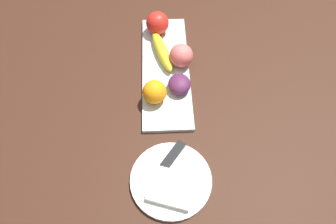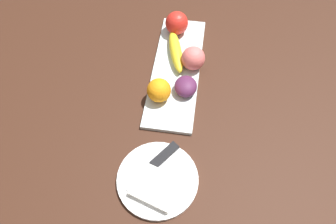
% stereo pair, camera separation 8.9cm
% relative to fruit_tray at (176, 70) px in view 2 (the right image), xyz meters
% --- Properties ---
extents(ground_plane, '(2.40, 2.40, 0.00)m').
position_rel_fruit_tray_xyz_m(ground_plane, '(0.03, 0.01, -0.01)').
color(ground_plane, '#391E13').
extents(fruit_tray, '(0.46, 0.15, 0.01)m').
position_rel_fruit_tray_xyz_m(fruit_tray, '(0.00, 0.00, 0.00)').
color(fruit_tray, silver).
rests_on(fruit_tray, ground_plane).
extents(apple, '(0.08, 0.08, 0.08)m').
position_rel_fruit_tray_xyz_m(apple, '(-0.17, -0.02, 0.05)').
color(apple, red).
rests_on(apple, fruit_tray).
extents(banana, '(0.19, 0.09, 0.04)m').
position_rel_fruit_tray_xyz_m(banana, '(-0.06, -0.01, 0.03)').
color(banana, yellow).
rests_on(banana, fruit_tray).
extents(orange_near_apple, '(0.07, 0.07, 0.07)m').
position_rel_fruit_tray_xyz_m(orange_near_apple, '(0.12, -0.04, 0.04)').
color(orange_near_apple, orange).
rests_on(orange_near_apple, fruit_tray).
extents(peach, '(0.08, 0.08, 0.08)m').
position_rel_fruit_tray_xyz_m(peach, '(-0.02, 0.05, 0.04)').
color(peach, '#E56B68').
rests_on(peach, fruit_tray).
extents(grape_bunch, '(0.08, 0.07, 0.04)m').
position_rel_fruit_tray_xyz_m(grape_bunch, '(0.08, 0.04, 0.03)').
color(grape_bunch, '#512246').
rests_on(grape_bunch, fruit_tray).
extents(dinner_plate, '(0.21, 0.21, 0.01)m').
position_rel_fruit_tray_xyz_m(dinner_plate, '(0.37, 0.00, -0.00)').
color(dinner_plate, white).
rests_on(dinner_plate, ground_plane).
extents(folded_napkin, '(0.12, 0.13, 0.02)m').
position_rel_fruit_tray_xyz_m(folded_napkin, '(0.40, -0.00, 0.02)').
color(folded_napkin, white).
rests_on(folded_napkin, dinner_plate).
extents(knife, '(0.16, 0.13, 0.01)m').
position_rel_fruit_tray_xyz_m(knife, '(0.32, -0.00, 0.01)').
color(knife, silver).
rests_on(knife, dinner_plate).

